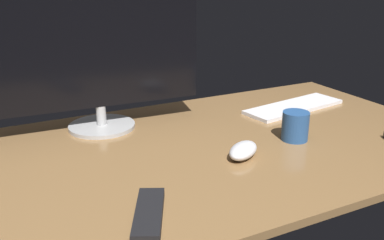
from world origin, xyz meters
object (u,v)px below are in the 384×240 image
(coffee_mug, at_px, (295,126))
(computer_mouse, at_px, (243,150))
(keyboard, at_px, (294,107))
(monitor, at_px, (97,59))
(tv_remote, at_px, (149,214))

(coffee_mug, bearing_deg, computer_mouse, -169.78)
(keyboard, height_order, coffee_mug, coffee_mug)
(monitor, bearing_deg, keyboard, -6.98)
(monitor, distance_m, keyboard, 0.70)
(keyboard, xyz_separation_m, tv_remote, (-0.73, -0.44, 0.00))
(monitor, bearing_deg, computer_mouse, -52.17)
(tv_remote, bearing_deg, coffee_mug, -43.12)
(tv_remote, height_order, coffee_mug, coffee_mug)
(computer_mouse, distance_m, tv_remote, 0.37)
(tv_remote, relative_size, coffee_mug, 2.15)
(computer_mouse, xyz_separation_m, tv_remote, (-0.33, -0.16, -0.01))
(keyboard, relative_size, computer_mouse, 3.37)
(monitor, bearing_deg, coffee_mug, -33.67)
(computer_mouse, bearing_deg, coffee_mug, -23.87)
(computer_mouse, xyz_separation_m, coffee_mug, (0.20, 0.04, 0.02))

